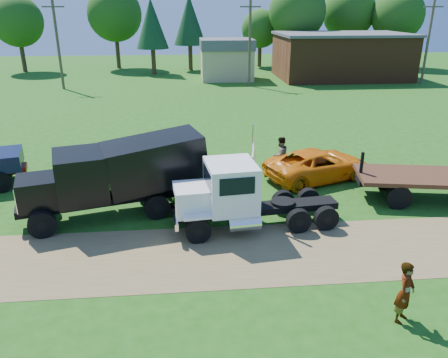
{
  "coord_description": "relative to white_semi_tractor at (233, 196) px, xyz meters",
  "views": [
    {
      "loc": [
        -1.22,
        -13.36,
        8.19
      ],
      "look_at": [
        0.31,
        3.24,
        1.6
      ],
      "focal_mm": 35.0,
      "sensor_mm": 36.0,
      "label": 1
    }
  ],
  "objects": [
    {
      "name": "white_semi_tractor",
      "position": [
        0.0,
        0.0,
        0.0
      ],
      "size": [
        6.78,
        2.89,
        4.02
      ],
      "rotation": [
        0.0,
        0.0,
        0.11
      ],
      "color": "black",
      "rests_on": "ground"
    },
    {
      "name": "spectator_b",
      "position": [
        3.14,
        5.83,
        -0.39
      ],
      "size": [
        1.2,
        1.11,
        1.97
      ],
      "primitive_type": "imported",
      "rotation": [
        0.0,
        0.0,
        3.64
      ],
      "color": "#999999",
      "rests_on": "ground"
    },
    {
      "name": "tree_row",
      "position": [
        7.19,
        48.08,
        5.63
      ],
      "size": [
        58.4,
        13.02,
        11.41
      ],
      "color": "#342515",
      "rests_on": "ground"
    },
    {
      "name": "black_dump_truck",
      "position": [
        -4.43,
        1.7,
        0.45
      ],
      "size": [
        7.82,
        4.18,
        3.32
      ],
      "rotation": [
        0.0,
        0.0,
        0.27
      ],
      "color": "black",
      "rests_on": "ground"
    },
    {
      "name": "ground",
      "position": [
        -0.54,
        -2.04,
        -1.37
      ],
      "size": [
        140.0,
        140.0,
        0.0
      ],
      "primitive_type": "plane",
      "color": "#1D4C10",
      "rests_on": "ground"
    },
    {
      "name": "brick_building",
      "position": [
        17.46,
        37.96,
        1.29
      ],
      "size": [
        15.4,
        10.4,
        5.3
      ],
      "color": "brown",
      "rests_on": "ground"
    },
    {
      "name": "spectator_a",
      "position": [
        4.09,
        -5.94,
        -0.45
      ],
      "size": [
        0.78,
        0.79,
        1.84
      ],
      "primitive_type": "imported",
      "rotation": [
        0.0,
        0.0,
        0.79
      ],
      "color": "#999999",
      "rests_on": "ground"
    },
    {
      "name": "tan_shed",
      "position": [
        3.46,
        37.96,
        1.05
      ],
      "size": [
        6.2,
        5.4,
        4.7
      ],
      "color": "tan",
      "rests_on": "ground"
    },
    {
      "name": "utility_poles",
      "position": [
        5.46,
        32.96,
        3.34
      ],
      "size": [
        42.2,
        0.28,
        9.0
      ],
      "color": "#4C3D2B",
      "rests_on": "ground"
    },
    {
      "name": "orange_pickup",
      "position": [
        4.89,
        4.83,
        -0.6
      ],
      "size": [
        6.08,
        4.34,
        1.54
      ],
      "primitive_type": "imported",
      "rotation": [
        0.0,
        0.0,
        1.93
      ],
      "color": "orange",
      "rests_on": "ground"
    },
    {
      "name": "dirt_track",
      "position": [
        -0.54,
        -2.04,
        -1.37
      ],
      "size": [
        120.0,
        4.2,
        0.01
      ],
      "primitive_type": "cube",
      "color": "brown",
      "rests_on": "ground"
    }
  ]
}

